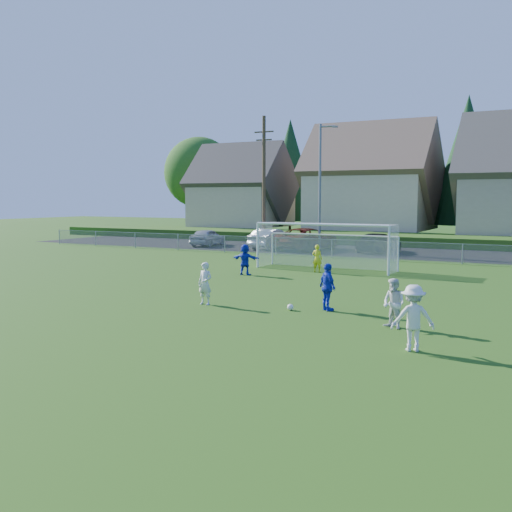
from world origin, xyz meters
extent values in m
plane|color=#193D0C|center=(0.00, 0.00, 0.00)|extent=(160.00, 160.00, 0.00)
plane|color=black|center=(0.00, 27.50, 0.01)|extent=(60.00, 60.00, 0.00)
cube|color=#1E420F|center=(0.00, 35.00, 0.40)|extent=(70.00, 6.00, 0.80)
sphere|color=white|center=(3.26, 4.39, 0.11)|extent=(0.22, 0.22, 0.22)
imported|color=silver|center=(0.10, 3.96, 0.76)|extent=(0.57, 0.39, 1.53)
imported|color=silver|center=(7.12, 3.25, 0.74)|extent=(0.89, 0.82, 1.48)
imported|color=silver|center=(8.23, 0.93, 0.83)|extent=(1.24, 1.02, 1.67)
imported|color=#1328B7|center=(4.40, 4.92, 0.81)|extent=(0.98, 0.91, 1.62)
imported|color=#1328B7|center=(-2.70, 11.89, 0.77)|extent=(1.45, 0.53, 1.54)
imported|color=yellow|center=(0.06, 14.54, 0.72)|extent=(0.55, 0.38, 1.43)
imported|color=#A7AAAF|center=(-14.18, 26.25, 0.68)|extent=(2.13, 4.19, 1.37)
imported|color=silver|center=(-8.47, 26.25, 0.75)|extent=(1.79, 4.59, 1.49)
imported|color=#661A0B|center=(-5.68, 26.51, 0.81)|extent=(3.47, 6.15, 1.62)
imported|color=black|center=(-0.46, 27.04, 0.68)|extent=(2.50, 4.87, 1.35)
cylinder|color=white|center=(-3.65, 15.00, 1.22)|extent=(0.12, 0.12, 2.44)
cylinder|color=white|center=(3.65, 15.00, 1.22)|extent=(0.12, 0.12, 2.44)
cylinder|color=white|center=(0.00, 15.00, 2.44)|extent=(7.30, 0.12, 0.12)
cylinder|color=white|center=(-3.65, 16.80, 0.90)|extent=(0.08, 0.08, 1.80)
cylinder|color=white|center=(3.65, 16.80, 0.90)|extent=(0.08, 0.08, 1.80)
cylinder|color=white|center=(0.00, 16.80, 1.80)|extent=(7.30, 0.08, 0.08)
cube|color=silver|center=(0.00, 16.80, 0.90)|extent=(7.30, 0.02, 1.80)
cube|color=silver|center=(-3.65, 15.90, 1.22)|extent=(0.02, 1.80, 2.44)
cube|color=silver|center=(3.65, 15.90, 1.22)|extent=(0.02, 1.80, 2.44)
cube|color=silver|center=(0.00, 15.90, 2.44)|extent=(7.30, 1.80, 0.02)
cube|color=gray|center=(0.00, 22.00, 1.18)|extent=(52.00, 0.03, 0.03)
cube|color=gray|center=(0.00, 22.00, 0.60)|extent=(52.00, 0.02, 1.14)
cylinder|color=gray|center=(-26.00, 22.00, 0.60)|extent=(0.06, 0.06, 1.20)
cylinder|color=gray|center=(0.00, 22.00, 0.60)|extent=(0.06, 0.06, 1.20)
cylinder|color=slate|center=(-4.50, 26.00, 4.50)|extent=(0.18, 0.18, 9.00)
cylinder|color=slate|center=(-4.00, 26.00, 8.80)|extent=(1.20, 0.12, 0.12)
cube|color=slate|center=(-3.40, 26.00, 8.75)|extent=(0.36, 0.18, 0.12)
cylinder|color=#473321|center=(-9.50, 27.00, 5.00)|extent=(0.26, 0.26, 10.00)
cube|color=#473321|center=(-9.50, 27.00, 8.80)|extent=(1.60, 0.10, 0.10)
cube|color=#473321|center=(-9.50, 27.00, 8.20)|extent=(1.30, 0.10, 0.10)
cube|color=tan|center=(-20.00, 42.00, 3.05)|extent=(9.00, 8.00, 4.50)
pyramid|color=#423D38|center=(-20.00, 42.00, 9.71)|extent=(9.90, 8.80, 4.41)
cube|color=#C6B58E|center=(-6.00, 43.00, 3.55)|extent=(11.00, 9.00, 5.50)
pyramid|color=brown|center=(-6.00, 43.00, 11.26)|extent=(12.10, 9.90, 4.96)
cylinder|color=#382616|center=(-28.00, 46.00, 1.98)|extent=(0.36, 0.36, 3.96)
sphere|color=#2B5B19|center=(-28.00, 46.00, 6.82)|extent=(8.36, 8.36, 8.36)
cylinder|color=#382616|center=(-18.00, 50.00, 0.60)|extent=(0.30, 0.30, 1.20)
cone|color=#143819|center=(-18.00, 50.00, 7.05)|extent=(6.76, 6.76, 11.70)
cylinder|color=#382616|center=(-8.00, 51.00, 0.60)|extent=(0.30, 0.30, 1.20)
cone|color=#143819|center=(-8.00, 51.00, 6.60)|extent=(6.24, 6.24, 10.80)
cylinder|color=#382616|center=(2.00, 48.00, 0.60)|extent=(0.30, 0.30, 1.20)
cone|color=#143819|center=(2.00, 48.00, 7.50)|extent=(7.28, 7.28, 12.60)
camera|label=1|loc=(11.71, -13.85, 3.81)|focal=42.00mm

